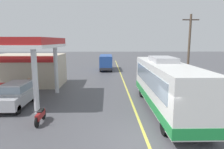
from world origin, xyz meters
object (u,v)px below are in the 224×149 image
object	(u,v)px
car_at_pump	(16,93)
motorcycle_parked_forecourt	(40,116)
minibus_opposing_lane	(106,61)
cyclist_on_shoulder	(210,111)
coach_bus_main	(166,86)
pedestrian_near_pump	(29,86)

from	to	relation	value
car_at_pump	motorcycle_parked_forecourt	xyz separation A→B (m)	(2.72, -3.03, -0.57)
car_at_pump	motorcycle_parked_forecourt	distance (m)	4.11
car_at_pump	minibus_opposing_lane	size ratio (longest dim) A/B	0.69
car_at_pump	motorcycle_parked_forecourt	size ratio (longest dim) A/B	2.33
motorcycle_parked_forecourt	cyclist_on_shoulder	bearing A→B (deg)	-1.94
coach_bus_main	pedestrian_near_pump	bearing A→B (deg)	161.45
coach_bus_main	minibus_opposing_lane	distance (m)	20.23
minibus_opposing_lane	cyclist_on_shoulder	world-z (taller)	minibus_opposing_lane
coach_bus_main	motorcycle_parked_forecourt	bearing A→B (deg)	-164.73
car_at_pump	minibus_opposing_lane	xyz separation A→B (m)	(6.48, 18.94, 0.46)
coach_bus_main	motorcycle_parked_forecourt	world-z (taller)	coach_bus_main
coach_bus_main	car_at_pump	xyz separation A→B (m)	(-10.85, 0.81, -0.71)
minibus_opposing_lane	motorcycle_parked_forecourt	size ratio (longest dim) A/B	3.41
car_at_pump	cyclist_on_shoulder	world-z (taller)	car_at_pump
minibus_opposing_lane	pedestrian_near_pump	xyz separation A→B (m)	(-6.66, -16.05, -0.54)
coach_bus_main	minibus_opposing_lane	bearing A→B (deg)	102.47
cyclist_on_shoulder	pedestrian_near_pump	size ratio (longest dim) A/B	1.10
car_at_pump	pedestrian_near_pump	world-z (taller)	car_at_pump
minibus_opposing_lane	cyclist_on_shoulder	distance (m)	23.19
car_at_pump	pedestrian_near_pump	bearing A→B (deg)	93.48
coach_bus_main	motorcycle_parked_forecourt	size ratio (longest dim) A/B	6.13
pedestrian_near_pump	minibus_opposing_lane	bearing A→B (deg)	67.48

